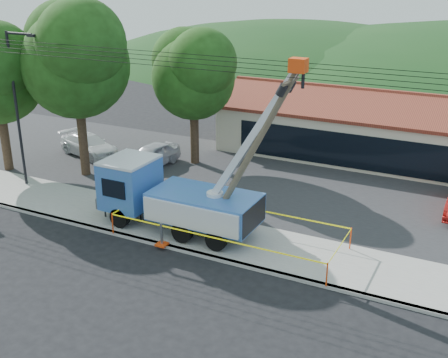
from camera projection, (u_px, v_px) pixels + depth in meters
ground at (187, 280)px, 23.39m from camera, size 120.00×120.00×0.00m
curb at (211, 257)px, 25.11m from camera, size 60.00×0.25×0.15m
sidewalk at (229, 240)px, 26.70m from camera, size 60.00×4.00×0.15m
parking_lot at (289, 185)px, 33.38m from camera, size 60.00×12.00×0.10m
strip_mall at (388, 131)px, 37.69m from camera, size 22.50×8.53×4.67m
streetlight at (18, 99)px, 31.49m from camera, size 2.13×0.22×9.00m
tree_west_near at (75, 54)px, 32.46m from camera, size 7.56×6.72×10.80m
tree_lot at (193, 70)px, 34.98m from camera, size 6.30×5.60×8.94m
hill_west at (297, 64)px, 75.59m from camera, size 78.40×56.00×28.00m
utility_truck at (174, 196)px, 27.16m from camera, size 10.26×4.30×8.74m
leaning_pole at (253, 149)px, 24.33m from camera, size 4.64×1.73×8.62m
bus_shelter at (126, 185)px, 28.83m from camera, size 2.56×1.92×2.22m
caution_tape at (228, 226)px, 26.15m from camera, size 10.71×3.67×1.06m
car_silver at (152, 168)px, 36.47m from camera, size 2.30×4.56×1.49m
car_white at (90, 156)px, 38.63m from camera, size 5.30×3.29×1.43m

